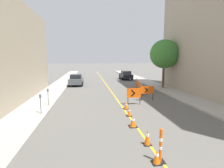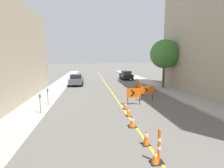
# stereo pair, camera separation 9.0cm
# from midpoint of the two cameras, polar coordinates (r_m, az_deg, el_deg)

# --- Properties ---
(lane_stripe) EXTENTS (0.12, 54.46, 0.01)m
(lane_stripe) POSITION_cam_midpoint_polar(r_m,az_deg,el_deg) (26.47, -1.85, -0.01)
(lane_stripe) COLOR gold
(lane_stripe) RESTS_ON ground_plane
(sidewalk_left) EXTENTS (2.49, 54.46, 0.16)m
(sidewalk_left) POSITION_cam_midpoint_polar(r_m,az_deg,el_deg) (26.65, -16.37, -0.13)
(sidewalk_left) COLOR #ADA89E
(sidewalk_left) RESTS_ON ground_plane
(sidewalk_right) EXTENTS (2.49, 54.46, 0.16)m
(sidewalk_right) POSITION_cam_midpoint_polar(r_m,az_deg,el_deg) (27.94, 11.99, 0.40)
(sidewalk_right) COLOR #ADA89E
(sidewalk_right) RESTS_ON ground_plane
(traffic_cone_second) EXTENTS (0.35, 0.35, 0.52)m
(traffic_cone_second) POSITION_cam_midpoint_polar(r_m,az_deg,el_deg) (7.07, 14.30, -22.10)
(traffic_cone_second) COLOR black
(traffic_cone_second) RESTS_ON ground_plane
(traffic_cone_third) EXTENTS (0.35, 0.35, 0.71)m
(traffic_cone_third) POSITION_cam_midpoint_polar(r_m,az_deg,el_deg) (8.22, 11.42, -16.70)
(traffic_cone_third) COLOR black
(traffic_cone_third) RESTS_ON ground_plane
(traffic_cone_fourth) EXTENTS (0.46, 0.46, 0.62)m
(traffic_cone_fourth) POSITION_cam_midpoint_polar(r_m,az_deg,el_deg) (10.09, 6.91, -12.06)
(traffic_cone_fourth) COLOR black
(traffic_cone_fourth) RESTS_ON ground_plane
(traffic_cone_fifth) EXTENTS (0.35, 0.35, 0.63)m
(traffic_cone_fifth) POSITION_cam_midpoint_polar(r_m,az_deg,el_deg) (11.81, 5.68, -8.98)
(traffic_cone_fifth) COLOR black
(traffic_cone_fifth) RESTS_ON ground_plane
(traffic_cone_farthest) EXTENTS (0.45, 0.45, 0.54)m
(traffic_cone_farthest) POSITION_cam_midpoint_polar(r_m,az_deg,el_deg) (13.44, 4.76, -7.01)
(traffic_cone_farthest) COLOR black
(traffic_cone_farthest) RESTS_ON ground_plane
(delineator_post_front) EXTENTS (0.34, 0.34, 1.31)m
(delineator_post_front) POSITION_cam_midpoint_polar(r_m,az_deg,el_deg) (7.01, 15.45, -19.41)
(delineator_post_front) COLOR black
(delineator_post_front) RESTS_ON ground_plane
(arrow_barricade_primary) EXTENTS (1.21, 0.11, 1.39)m
(arrow_barricade_primary) POSITION_cam_midpoint_polar(r_m,az_deg,el_deg) (14.54, 7.31, -3.09)
(arrow_barricade_primary) COLOR #EF560C
(arrow_barricade_primary) RESTS_ON ground_plane
(arrow_barricade_secondary) EXTENTS (1.28, 0.10, 1.33)m
(arrow_barricade_secondary) POSITION_cam_midpoint_polar(r_m,az_deg,el_deg) (16.19, 11.51, -2.08)
(arrow_barricade_secondary) COLOR #EF560C
(arrow_barricade_secondary) RESTS_ON ground_plane
(safety_mesh_fence) EXTENTS (1.25, 6.52, 1.08)m
(safety_mesh_fence) POSITION_cam_midpoint_polar(r_m,az_deg,el_deg) (21.53, 8.89, -0.57)
(safety_mesh_fence) COLOR #EF560C
(safety_mesh_fence) RESTS_ON ground_plane
(parked_car_curb_near) EXTENTS (1.95, 4.36, 1.59)m
(parked_car_curb_near) POSITION_cam_midpoint_polar(r_m,az_deg,el_deg) (25.77, -11.44, 1.39)
(parked_car_curb_near) COLOR #474C51
(parked_car_curb_near) RESTS_ON ground_plane
(parked_car_curb_mid) EXTENTS (1.94, 4.32, 1.59)m
(parked_car_curb_mid) POSITION_cam_midpoint_polar(r_m,az_deg,el_deg) (32.51, 4.70, 2.91)
(parked_car_curb_mid) COLOR black
(parked_car_curb_mid) RESTS_ON ground_plane
(parking_meter_near_curb) EXTENTS (0.12, 0.11, 1.35)m
(parking_meter_near_curb) POSITION_cam_midpoint_polar(r_m,az_deg,el_deg) (12.56, -22.29, -4.74)
(parking_meter_near_curb) COLOR #4C4C51
(parking_meter_near_curb) RESTS_ON sidewalk_left
(parking_meter_far_curb) EXTENTS (0.12, 0.11, 1.35)m
(parking_meter_far_curb) POSITION_cam_midpoint_polar(r_m,az_deg,el_deg) (14.69, -20.10, -2.83)
(parking_meter_far_curb) COLOR #4C4C51
(parking_meter_far_curb) RESTS_ON sidewalk_left
(street_tree_right_near) EXTENTS (3.58, 3.58, 6.03)m
(street_tree_right_near) POSITION_cam_midpoint_polar(r_m,az_deg,el_deg) (23.02, 16.89, 9.34)
(street_tree_right_near) COLOR #4C3823
(street_tree_right_near) RESTS_ON sidewalk_right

